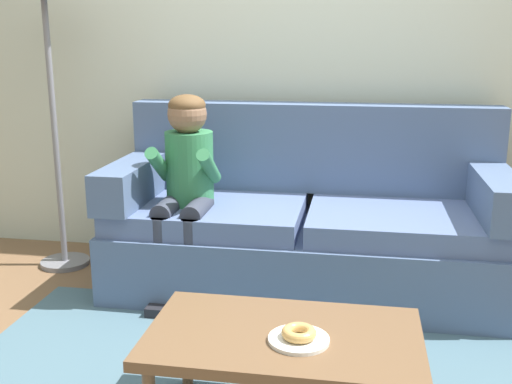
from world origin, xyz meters
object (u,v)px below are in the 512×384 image
object	(u,v)px
donut	(299,333)
toy_controller	(381,365)
coffee_table	(283,344)
couch	(307,226)
person_child	(186,176)

from	to	relation	value
donut	toy_controller	world-z (taller)	donut
coffee_table	donut	xyz separation A→B (m)	(0.06, -0.05, 0.07)
donut	couch	bearing A→B (deg)	93.94
coffee_table	donut	bearing A→B (deg)	-42.42
couch	person_child	bearing A→B (deg)	-161.33
coffee_table	donut	distance (m)	0.11
couch	toy_controller	world-z (taller)	couch
couch	donut	world-z (taller)	couch
person_child	toy_controller	xyz separation A→B (m)	(1.04, -0.66, -0.65)
person_child	toy_controller	distance (m)	1.39
coffee_table	person_child	xyz separation A→B (m)	(-0.67, 1.14, 0.32)
donut	toy_controller	size ratio (longest dim) A/B	0.53
coffee_table	donut	size ratio (longest dim) A/B	8.01
coffee_table	toy_controller	xyz separation A→B (m)	(0.37, 0.48, -0.32)
coffee_table	toy_controller	size ratio (longest dim) A/B	4.25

